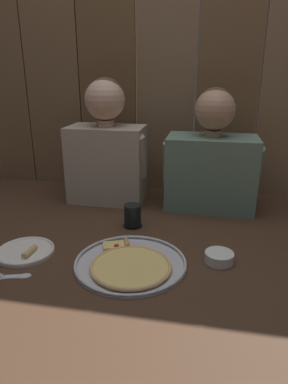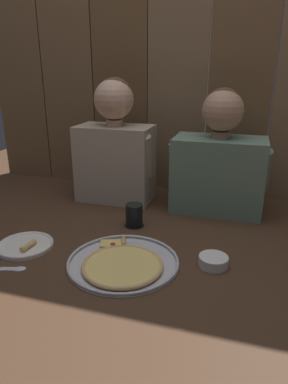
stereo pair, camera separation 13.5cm
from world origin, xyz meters
TOP-DOWN VIEW (x-y plane):
  - ground_plane at (0.00, 0.00)m, footprint 3.20×3.20m
  - pizza_tray at (0.00, -0.17)m, footprint 0.39×0.39m
  - dinner_plate at (-0.40, -0.15)m, footprint 0.21×0.21m
  - drinking_glass at (-0.06, 0.15)m, footprint 0.09×0.09m
  - dipping_bowl at (0.30, -0.08)m, footprint 0.10×0.10m
  - table_spoon at (-0.35, -0.30)m, footprint 0.14×0.07m
  - diner_left at (-0.26, 0.44)m, footprint 0.41×0.22m
  - diner_right at (0.26, 0.44)m, footprint 0.46×0.24m
  - wooden_backdrop_wall at (0.00, 0.69)m, footprint 2.19×0.03m

SIDE VIEW (x-z plane):
  - ground_plane at x=0.00m, z-range 0.00..0.00m
  - table_spoon at x=-0.35m, z-range 0.00..0.01m
  - dinner_plate at x=-0.40m, z-range -0.01..0.03m
  - pizza_tray at x=0.00m, z-range 0.00..0.02m
  - dipping_bowl at x=0.30m, z-range 0.00..0.04m
  - drinking_glass at x=-0.06m, z-range 0.00..0.10m
  - diner_right at x=0.26m, z-range -0.04..0.53m
  - diner_left at x=-0.26m, z-range -0.02..0.59m
  - wooden_backdrop_wall at x=0.00m, z-range 0.00..1.48m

